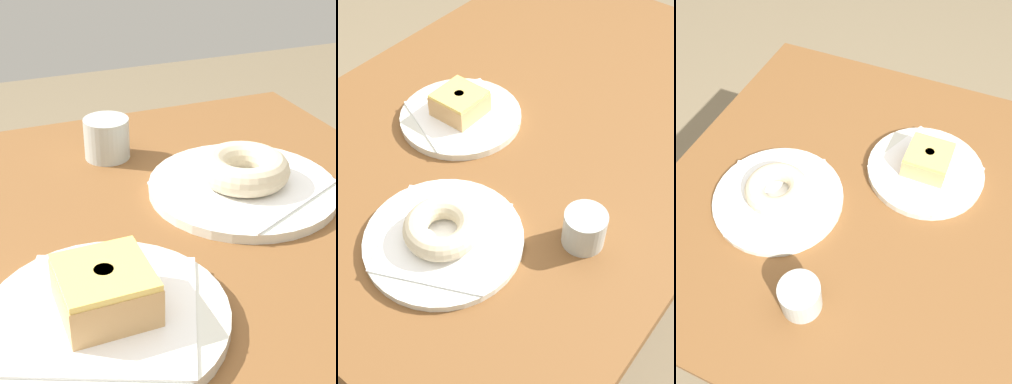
% 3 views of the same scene
% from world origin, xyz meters
% --- Properties ---
extents(ground_plane, '(6.00, 6.00, 0.00)m').
position_xyz_m(ground_plane, '(0.00, 0.00, 0.00)').
color(ground_plane, '#7B6A4F').
extents(table, '(1.10, 0.77, 0.77)m').
position_xyz_m(table, '(0.00, 0.00, 0.65)').
color(table, brown).
rests_on(table, ground_plane).
extents(plate_sugar_ring, '(0.24, 0.24, 0.01)m').
position_xyz_m(plate_sugar_ring, '(0.32, 0.07, 0.78)').
color(plate_sugar_ring, silver).
rests_on(plate_sugar_ring, table).
extents(napkin_sugar_ring, '(0.23, 0.23, 0.00)m').
position_xyz_m(napkin_sugar_ring, '(0.32, 0.07, 0.78)').
color(napkin_sugar_ring, white).
rests_on(napkin_sugar_ring, plate_sugar_ring).
extents(donut_sugar_ring, '(0.11, 0.11, 0.04)m').
position_xyz_m(donut_sugar_ring, '(0.32, 0.07, 0.80)').
color(donut_sugar_ring, beige).
rests_on(donut_sugar_ring, napkin_sugar_ring).
extents(plate_glazed_square, '(0.22, 0.22, 0.01)m').
position_xyz_m(plate_glazed_square, '(0.09, -0.10, 0.78)').
color(plate_glazed_square, silver).
rests_on(plate_glazed_square, table).
extents(napkin_glazed_square, '(0.21, 0.21, 0.00)m').
position_xyz_m(napkin_glazed_square, '(0.09, -0.10, 0.79)').
color(napkin_glazed_square, white).
rests_on(napkin_glazed_square, plate_glazed_square).
extents(donut_glazed_square, '(0.08, 0.08, 0.04)m').
position_xyz_m(donut_glazed_square, '(0.09, -0.10, 0.81)').
color(donut_glazed_square, tan).
rests_on(donut_glazed_square, napkin_glazed_square).
extents(sugar_jar, '(0.06, 0.06, 0.06)m').
position_xyz_m(sugar_jar, '(0.19, 0.23, 0.80)').
color(sugar_jar, '#AEB7B1').
rests_on(sugar_jar, table).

